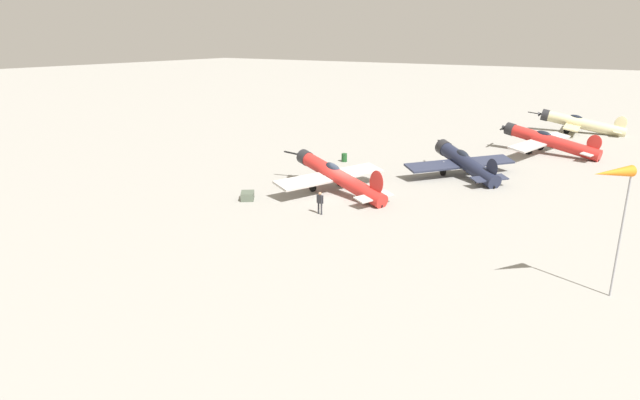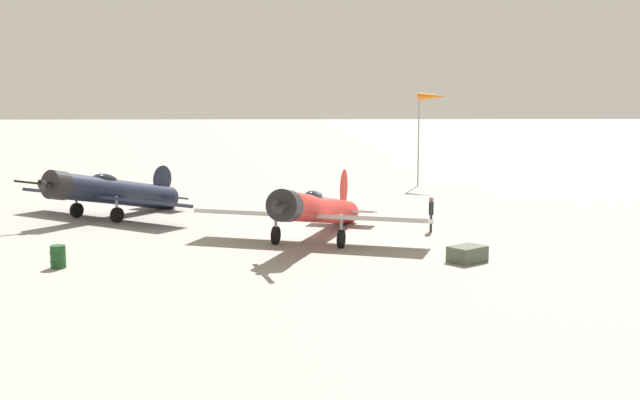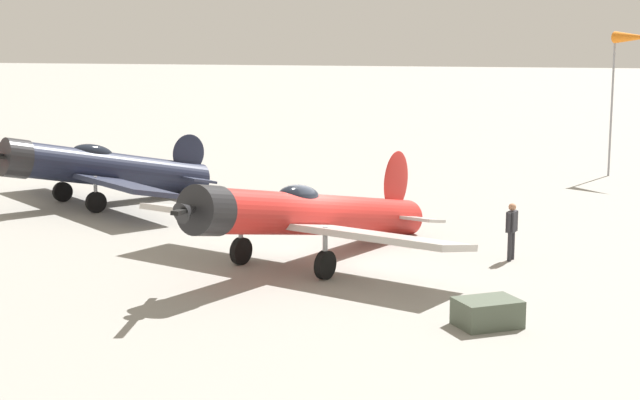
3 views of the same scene
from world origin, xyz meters
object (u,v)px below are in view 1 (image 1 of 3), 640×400
object	(u,v)px
airplane_far_line	(547,141)
equipment_crate	(248,196)
windsock_mast	(614,178)
airplane_mid_apron	(464,162)
ground_crew_mechanic	(320,201)
airplane_foreground	(336,176)
airplane_outer_stand	(580,123)
fuel_drum	(344,158)

from	to	relation	value
airplane_far_line	equipment_crate	size ratio (longest dim) A/B	7.45
equipment_crate	windsock_mast	distance (m)	26.58
airplane_mid_apron	ground_crew_mechanic	xyz separation A→B (m)	(-5.18, -16.54, -0.36)
airplane_foreground	windsock_mast	xyz separation A→B (m)	(20.86, -9.05, 4.86)
equipment_crate	airplane_far_line	bearing A→B (deg)	62.43
airplane_far_line	airplane_mid_apron	bearing A→B (deg)	84.30
equipment_crate	windsock_mast	bearing A→B (deg)	-7.24
airplane_foreground	windsock_mast	bearing A→B (deg)	175.44
airplane_foreground	airplane_mid_apron	xyz separation A→B (m)	(7.25, 10.92, -0.02)
ground_crew_mechanic	airplane_mid_apron	bearing A→B (deg)	173.49
airplane_outer_stand	ground_crew_mechanic	size ratio (longest dim) A/B	7.21
airplane_mid_apron	airplane_outer_stand	size ratio (longest dim) A/B	0.83
airplane_foreground	equipment_crate	distance (m)	7.62
equipment_crate	windsock_mast	world-z (taller)	windsock_mast
airplane_outer_stand	windsock_mast	xyz separation A→B (m)	(8.38, -51.45, 4.97)
airplane_mid_apron	ground_crew_mechanic	world-z (taller)	airplane_mid_apron
airplane_foreground	airplane_far_line	distance (m)	28.25
airplane_foreground	ground_crew_mechanic	xyz separation A→B (m)	(2.06, -5.62, -0.38)
airplane_foreground	fuel_drum	distance (m)	11.41
airplane_far_line	airplane_foreground	bearing A→B (deg)	76.47
airplane_far_line	ground_crew_mechanic	bearing A→B (deg)	83.81
fuel_drum	windsock_mast	bearing A→B (deg)	-36.24
airplane_mid_apron	fuel_drum	distance (m)	12.55
airplane_far_line	windsock_mast	world-z (taller)	windsock_mast
fuel_drum	airplane_far_line	bearing A→B (deg)	42.86
ground_crew_mechanic	windsock_mast	size ratio (longest dim) A/B	0.25
airplane_foreground	windsock_mast	distance (m)	23.26
airplane_far_line	airplane_outer_stand	world-z (taller)	airplane_far_line
airplane_foreground	airplane_mid_apron	size ratio (longest dim) A/B	1.17
equipment_crate	fuel_drum	world-z (taller)	fuel_drum
airplane_far_line	equipment_crate	bearing A→B (deg)	73.22
equipment_crate	fuel_drum	size ratio (longest dim) A/B	1.99
windsock_mast	equipment_crate	bearing A→B (deg)	172.76
airplane_outer_stand	fuel_drum	world-z (taller)	airplane_outer_stand
airplane_mid_apron	fuel_drum	bearing A→B (deg)	39.35
airplane_mid_apron	airplane_far_line	world-z (taller)	airplane_far_line
ground_crew_mechanic	fuel_drum	distance (m)	17.33
airplane_foreground	airplane_outer_stand	bearing A→B (deg)	-87.52
ground_crew_mechanic	airplane_outer_stand	bearing A→B (deg)	178.65
ground_crew_mechanic	equipment_crate	size ratio (longest dim) A/B	0.99
equipment_crate	windsock_mast	size ratio (longest dim) A/B	0.25
fuel_drum	windsock_mast	xyz separation A→B (m)	(26.11, -19.13, 5.84)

